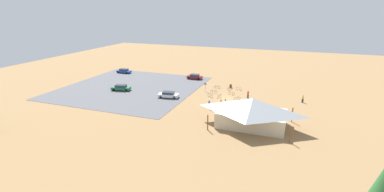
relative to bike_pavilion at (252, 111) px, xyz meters
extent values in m
plane|color=#937047|center=(7.68, -13.43, -2.79)|extent=(160.00, 160.00, 0.00)
cube|color=#56565B|center=(33.02, -13.83, -2.77)|extent=(33.24, 34.32, 0.05)
cube|color=beige|center=(0.00, 0.00, -1.43)|extent=(11.50, 6.89, 2.73)
pyramid|color=#93999E|center=(0.00, 0.00, 1.10)|extent=(13.59, 8.97, 2.32)
cylinder|color=brown|center=(-6.64, -4.33, -1.43)|extent=(0.20, 0.20, 2.73)
cylinder|color=brown|center=(6.64, -4.33, -1.43)|extent=(0.20, 0.20, 2.73)
cylinder|color=brown|center=(-6.64, 4.33, -1.43)|extent=(0.20, 0.20, 2.73)
cylinder|color=brown|center=(6.64, 4.33, -1.43)|extent=(0.20, 0.20, 2.73)
cylinder|color=brown|center=(8.83, -22.59, -2.34)|extent=(0.60, 0.60, 0.90)
cylinder|color=#99999E|center=(13.97, -17.19, -1.69)|extent=(0.08, 0.08, 2.20)
cube|color=#1959B2|center=(13.97, -17.19, -0.89)|extent=(0.56, 0.04, 0.40)
torus|color=black|center=(7.29, -10.47, -2.46)|extent=(0.15, 0.68, 0.68)
torus|color=black|center=(7.46, -11.54, -2.46)|extent=(0.15, 0.68, 0.68)
cylinder|color=red|center=(7.38, -11.01, -2.34)|extent=(0.20, 0.99, 0.04)
cylinder|color=red|center=(7.34, -10.81, -2.28)|extent=(0.04, 0.04, 0.36)
cube|color=black|center=(7.34, -10.81, -2.10)|extent=(0.11, 0.21, 0.05)
cylinder|color=red|center=(7.45, -11.44, -2.22)|extent=(0.04, 0.04, 0.48)
cylinder|color=black|center=(7.45, -11.44, -1.98)|extent=(0.48, 0.11, 0.03)
torus|color=black|center=(-0.17, -9.23, -2.46)|extent=(0.59, 0.38, 0.67)
torus|color=black|center=(0.70, -8.70, -2.46)|extent=(0.59, 0.38, 0.67)
cylinder|color=yellow|center=(0.26, -8.97, -2.35)|extent=(0.82, 0.52, 0.04)
cylinder|color=yellow|center=(0.11, -9.06, -2.29)|extent=(0.04, 0.04, 0.35)
cube|color=black|center=(0.11, -9.06, -2.11)|extent=(0.21, 0.17, 0.05)
cylinder|color=yellow|center=(0.61, -8.75, -2.22)|extent=(0.04, 0.04, 0.49)
cylinder|color=black|center=(0.61, -8.75, -1.98)|extent=(0.28, 0.43, 0.03)
torus|color=black|center=(0.36, -10.50, -2.46)|extent=(0.64, 0.27, 0.67)
torus|color=black|center=(1.38, -10.88, -2.46)|extent=(0.64, 0.27, 0.67)
cylinder|color=black|center=(0.87, -10.69, -2.35)|extent=(0.95, 0.38, 0.04)
cylinder|color=black|center=(0.69, -10.62, -2.27)|extent=(0.04, 0.04, 0.38)
cube|color=black|center=(0.69, -10.62, -2.08)|extent=(0.22, 0.14, 0.05)
cylinder|color=black|center=(1.28, -10.84, -2.24)|extent=(0.04, 0.04, 0.44)
cylinder|color=black|center=(1.28, -10.84, -2.02)|extent=(0.20, 0.46, 0.03)
torus|color=black|center=(8.38, -20.90, -2.44)|extent=(0.33, 0.67, 0.72)
torus|color=black|center=(8.81, -19.95, -2.44)|extent=(0.33, 0.67, 0.72)
cylinder|color=#197A7F|center=(8.59, -20.42, -2.32)|extent=(0.43, 0.90, 0.04)
cylinder|color=#197A7F|center=(8.52, -20.60, -2.22)|extent=(0.04, 0.04, 0.44)
cube|color=black|center=(8.52, -20.60, -2.00)|extent=(0.16, 0.22, 0.05)
cylinder|color=#197A7F|center=(8.77, -20.04, -2.20)|extent=(0.04, 0.04, 0.47)
cylinder|color=black|center=(8.77, -20.04, -1.96)|extent=(0.45, 0.23, 0.03)
torus|color=black|center=(11.45, -21.10, -2.47)|extent=(0.64, 0.14, 0.64)
torus|color=black|center=(12.50, -20.93, -2.47)|extent=(0.64, 0.14, 0.64)
cylinder|color=#2347B7|center=(11.98, -21.01, -2.37)|extent=(0.97, 0.19, 0.04)
cylinder|color=#2347B7|center=(11.79, -21.04, -2.27)|extent=(0.04, 0.04, 0.41)
cube|color=black|center=(11.79, -21.04, -2.06)|extent=(0.21, 0.11, 0.05)
cylinder|color=#2347B7|center=(12.40, -20.94, -2.27)|extent=(0.04, 0.04, 0.41)
cylinder|color=black|center=(12.40, -20.94, -2.06)|extent=(0.11, 0.48, 0.03)
torus|color=black|center=(9.55, -12.81, -2.44)|extent=(0.31, 0.67, 0.71)
torus|color=black|center=(9.18, -13.69, -2.44)|extent=(0.31, 0.67, 0.71)
cylinder|color=#1E7F38|center=(9.36, -13.25, -2.33)|extent=(0.37, 0.82, 0.04)
cylinder|color=#1E7F38|center=(9.43, -13.09, -2.24)|extent=(0.04, 0.04, 0.39)
cube|color=black|center=(9.43, -13.09, -2.05)|extent=(0.15, 0.22, 0.05)
cylinder|color=#1E7F38|center=(9.22, -13.60, -2.19)|extent=(0.04, 0.04, 0.50)
cylinder|color=black|center=(9.22, -13.60, -1.94)|extent=(0.45, 0.22, 0.03)
torus|color=black|center=(6.89, -21.38, -2.45)|extent=(0.64, 0.32, 0.68)
torus|color=black|center=(5.94, -20.95, -2.45)|extent=(0.64, 0.32, 0.68)
cylinder|color=silver|center=(6.41, -21.16, -2.34)|extent=(0.89, 0.43, 0.04)
cylinder|color=silver|center=(6.58, -21.24, -2.23)|extent=(0.04, 0.04, 0.44)
cube|color=black|center=(6.58, -21.24, -2.01)|extent=(0.22, 0.15, 0.05)
cylinder|color=silver|center=(6.03, -20.99, -2.24)|extent=(0.04, 0.04, 0.42)
cylinder|color=black|center=(6.03, -20.99, -2.03)|extent=(0.23, 0.45, 0.03)
torus|color=black|center=(12.14, -16.63, -2.45)|extent=(0.70, 0.10, 0.70)
torus|color=black|center=(11.15, -16.54, -2.45)|extent=(0.70, 0.10, 0.70)
cylinder|color=#722D9E|center=(11.65, -16.59, -2.33)|extent=(0.92, 0.12, 0.04)
cylinder|color=#722D9E|center=(11.83, -16.60, -2.26)|extent=(0.04, 0.04, 0.37)
cube|color=black|center=(11.83, -16.60, -2.08)|extent=(0.21, 0.10, 0.05)
cylinder|color=#722D9E|center=(11.25, -16.55, -2.21)|extent=(0.04, 0.04, 0.47)
cylinder|color=black|center=(11.25, -16.55, -1.98)|extent=(0.07, 0.48, 0.03)
torus|color=black|center=(6.82, -16.58, -2.45)|extent=(0.68, 0.21, 0.69)
torus|color=black|center=(7.85, -16.84, -2.45)|extent=(0.68, 0.21, 0.69)
cylinder|color=orange|center=(7.33, -16.71, -2.33)|extent=(0.96, 0.28, 0.04)
cylinder|color=orange|center=(7.15, -16.67, -2.27)|extent=(0.04, 0.04, 0.36)
cube|color=black|center=(7.15, -16.67, -2.09)|extent=(0.21, 0.13, 0.05)
cylinder|color=orange|center=(7.75, -16.82, -2.22)|extent=(0.04, 0.04, 0.45)
cylinder|color=black|center=(7.75, -16.82, -2.00)|extent=(0.15, 0.47, 0.03)
torus|color=black|center=(10.97, -12.75, -2.44)|extent=(0.63, 0.41, 0.72)
torus|color=black|center=(11.86, -13.30, -2.44)|extent=(0.63, 0.41, 0.72)
cylinder|color=#B7B7BC|center=(11.41, -13.03, -2.32)|extent=(0.84, 0.53, 0.04)
cylinder|color=#B7B7BC|center=(11.25, -12.93, -2.21)|extent=(0.04, 0.04, 0.45)
cube|color=black|center=(11.25, -12.93, -1.99)|extent=(0.21, 0.17, 0.05)
cylinder|color=#B7B7BC|center=(11.77, -13.24, -2.19)|extent=(0.04, 0.04, 0.48)
cylinder|color=black|center=(11.77, -13.24, -1.95)|extent=(0.28, 0.43, 0.03)
torus|color=black|center=(4.86, -13.52, -2.46)|extent=(0.56, 0.43, 0.67)
torus|color=black|center=(5.63, -12.95, -2.46)|extent=(0.56, 0.43, 0.67)
cylinder|color=red|center=(5.25, -13.24, -2.35)|extent=(0.73, 0.56, 0.04)
cylinder|color=red|center=(5.11, -13.34, -2.24)|extent=(0.04, 0.04, 0.44)
cube|color=black|center=(5.11, -13.34, -2.02)|extent=(0.21, 0.18, 0.05)
cylinder|color=red|center=(5.55, -13.01, -2.26)|extent=(0.04, 0.04, 0.40)
cylinder|color=black|center=(5.55, -13.01, -2.06)|extent=(0.31, 0.40, 0.03)
cube|color=white|center=(20.36, -9.40, -2.20)|extent=(4.86, 2.63, 0.66)
cube|color=#2D3842|center=(20.36, -9.40, -1.61)|extent=(2.82, 2.07, 0.51)
cylinder|color=black|center=(21.76, -8.32, -2.42)|extent=(0.67, 0.32, 0.64)
cylinder|color=black|center=(22.04, -9.96, -2.42)|extent=(0.67, 0.32, 0.64)
cylinder|color=black|center=(18.67, -8.84, -2.42)|extent=(0.67, 0.32, 0.64)
cylinder|color=black|center=(18.95, -10.49, -2.42)|extent=(0.67, 0.32, 0.64)
cube|color=#1E42B2|center=(44.03, -27.29, -2.24)|extent=(4.51, 1.84, 0.57)
cube|color=#2D3842|center=(44.03, -27.29, -1.68)|extent=(2.54, 1.60, 0.54)
cylinder|color=black|center=(45.54, -26.49, -2.42)|extent=(0.64, 0.23, 0.64)
cylinder|color=black|center=(45.56, -28.05, -2.42)|extent=(0.64, 0.23, 0.64)
cylinder|color=black|center=(42.49, -26.53, -2.42)|extent=(0.64, 0.23, 0.64)
cylinder|color=black|center=(42.51, -28.09, -2.42)|extent=(0.64, 0.23, 0.64)
cube|color=#1E6B3D|center=(33.85, -10.56, -2.20)|extent=(4.95, 2.77, 0.64)
cube|color=#2D3842|center=(33.85, -10.56, -1.60)|extent=(2.90, 2.10, 0.58)
cylinder|color=black|center=(35.23, -9.45, -2.42)|extent=(0.67, 0.36, 0.64)
cylinder|color=black|center=(35.57, -10.94, -2.42)|extent=(0.67, 0.36, 0.64)
cylinder|color=black|center=(32.13, -10.17, -2.42)|extent=(0.67, 0.36, 0.64)
cylinder|color=black|center=(32.48, -11.67, -2.42)|extent=(0.67, 0.36, 0.64)
cube|color=maroon|center=(20.58, -27.79, -2.21)|extent=(4.33, 1.98, 0.64)
cube|color=#2D3842|center=(20.58, -27.79, -1.61)|extent=(2.44, 1.71, 0.56)
cylinder|color=black|center=(22.02, -26.93, -2.42)|extent=(0.65, 0.24, 0.64)
cylinder|color=black|center=(22.06, -28.59, -2.42)|extent=(0.65, 0.24, 0.64)
cylinder|color=black|center=(19.11, -27.00, -2.42)|extent=(0.65, 0.24, 0.64)
cylinder|color=black|center=(19.15, -28.66, -2.42)|extent=(0.65, 0.24, 0.64)
cube|color=#2D3347|center=(-8.52, -16.56, -2.35)|extent=(0.39, 0.36, 0.88)
cylinder|color=yellow|center=(-8.52, -16.56, -1.62)|extent=(0.36, 0.36, 0.60)
sphere|color=tan|center=(-8.52, -16.56, -1.20)|extent=(0.24, 0.24, 0.24)
cube|color=#2D3347|center=(9.46, -5.75, -2.34)|extent=(0.32, 0.38, 0.91)
cylinder|color=blue|center=(9.46, -5.75, -1.54)|extent=(0.36, 0.36, 0.69)
sphere|color=tan|center=(9.46, -5.75, -1.08)|extent=(0.24, 0.24, 0.24)
cube|color=#2D3347|center=(3.18, -15.43, -2.37)|extent=(0.39, 0.35, 0.86)
cylinder|color=red|center=(3.18, -15.43, -1.59)|extent=(0.36, 0.36, 0.69)
sphere|color=tan|center=(3.18, -15.43, -1.13)|extent=(0.24, 0.24, 0.24)
camera|label=1|loc=(-6.16, 46.39, 17.27)|focal=26.37mm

